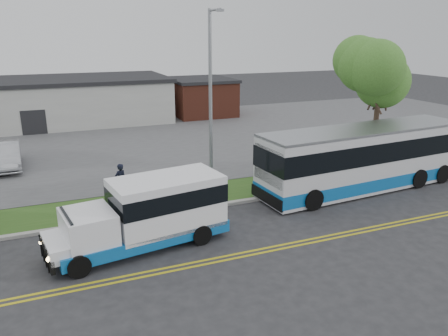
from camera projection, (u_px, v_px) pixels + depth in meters
name	position (u px, v px, depth m)	size (l,w,h in m)	color
ground	(172.00, 223.00, 20.29)	(140.00, 140.00, 0.00)	#28282B
lane_line_north	(199.00, 261.00, 16.88)	(70.00, 0.12, 0.01)	gold
lane_line_south	(202.00, 265.00, 16.62)	(70.00, 0.12, 0.01)	gold
curb	(166.00, 213.00, 21.24)	(80.00, 0.30, 0.15)	#9E9B93
verge	(157.00, 201.00, 22.84)	(80.00, 3.30, 0.10)	#2B521B
parking_lot	(115.00, 142.00, 35.32)	(80.00, 25.00, 0.10)	#4C4C4F
commercial_building	(33.00, 102.00, 41.37)	(25.40, 10.40, 4.35)	#9E9E99
brick_wing	(201.00, 97.00, 46.49)	(6.30, 7.30, 3.90)	brown
tree_east	(381.00, 72.00, 26.14)	(5.20, 5.20, 8.33)	#35221D
streetlight_near	(211.00, 99.00, 22.23)	(0.35, 1.53, 9.50)	gray
shuttle_bus	(151.00, 211.00, 17.88)	(7.57, 3.43, 2.81)	#0F5BA3
transit_bus	(364.00, 158.00, 24.35)	(12.85, 3.84, 3.52)	silver
pedestrian	(121.00, 181.00, 22.93)	(0.68, 0.44, 1.86)	black
parked_car_a	(6.00, 156.00, 28.05)	(1.73, 4.97, 1.64)	#A0A2A7
grocery_bag_left	(117.00, 197.00, 22.83)	(0.32, 0.32, 0.32)	white
grocery_bag_right	(126.00, 192.00, 23.49)	(0.32, 0.32, 0.32)	white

